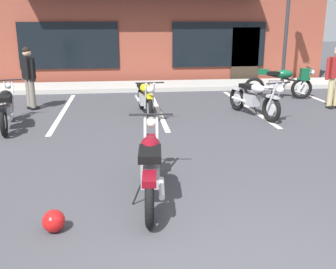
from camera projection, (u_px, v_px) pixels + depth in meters
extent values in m
plane|color=#3D3D42|center=(179.00, 157.00, 6.90)|extent=(80.00, 80.00, 0.00)
cube|color=#A8A59E|center=(148.00, 86.00, 14.15)|extent=(22.00, 1.80, 0.14)
cube|color=brown|center=(141.00, 28.00, 17.39)|extent=(14.27, 5.55, 4.12)
cube|color=black|center=(69.00, 46.00, 14.54)|extent=(3.65, 0.06, 1.70)
cube|color=black|center=(219.00, 45.00, 15.20)|extent=(3.65, 0.06, 1.70)
cube|color=#33281E|center=(245.00, 55.00, 15.43)|extent=(1.10, 0.06, 2.10)
cube|color=silver|center=(63.00, 111.00, 10.44)|extent=(0.12, 4.80, 0.01)
cube|color=silver|center=(158.00, 109.00, 10.73)|extent=(0.12, 4.80, 0.01)
cube|color=silver|center=(247.00, 107.00, 11.02)|extent=(0.12, 4.80, 0.01)
cube|color=silver|center=(332.00, 104.00, 11.31)|extent=(0.12, 4.80, 0.01)
torus|color=black|center=(150.00, 201.00, 4.49)|extent=(0.16, 0.65, 0.64)
cylinder|color=#B7B7BC|center=(150.00, 201.00, 4.49)|extent=(0.09, 0.29, 0.29)
torus|color=black|center=(151.00, 159.00, 5.87)|extent=(0.16, 0.65, 0.64)
cylinder|color=#B7B7BC|center=(151.00, 159.00, 5.87)|extent=(0.09, 0.29, 0.29)
cylinder|color=silver|center=(145.00, 136.00, 5.88)|extent=(0.07, 0.33, 0.66)
cylinder|color=silver|center=(157.00, 136.00, 5.88)|extent=(0.07, 0.33, 0.66)
cylinder|color=black|center=(151.00, 114.00, 5.87)|extent=(0.66, 0.09, 0.03)
sphere|color=silver|center=(151.00, 122.00, 5.99)|extent=(0.18, 0.18, 0.17)
cube|color=maroon|center=(151.00, 139.00, 5.83)|extent=(0.17, 0.37, 0.06)
cube|color=#9E9EA3|center=(150.00, 174.00, 5.08)|extent=(0.28, 0.42, 0.28)
cylinder|color=silver|center=(162.00, 188.00, 4.74)|extent=(0.12, 0.55, 0.07)
cylinder|color=black|center=(150.00, 151.00, 5.21)|extent=(0.15, 0.94, 0.26)
ellipsoid|color=maroon|center=(150.00, 145.00, 5.21)|extent=(0.30, 0.50, 0.22)
cube|color=black|center=(150.00, 154.00, 4.86)|extent=(0.33, 0.54, 0.10)
cube|color=maroon|center=(149.00, 179.00, 4.39)|extent=(0.19, 0.37, 0.08)
cylinder|color=black|center=(137.00, 194.00, 5.08)|extent=(0.14, 0.04, 0.29)
torus|color=black|center=(4.00, 122.00, 8.05)|extent=(0.21, 0.65, 0.64)
cylinder|color=#B7B7BC|center=(4.00, 122.00, 8.05)|extent=(0.11, 0.29, 0.29)
torus|color=black|center=(10.00, 108.00, 9.38)|extent=(0.21, 0.65, 0.64)
cylinder|color=#B7B7BC|center=(10.00, 108.00, 9.38)|extent=(0.11, 0.29, 0.29)
cylinder|color=silver|center=(5.00, 94.00, 9.35)|extent=(0.10, 0.33, 0.66)
cylinder|color=silver|center=(13.00, 94.00, 9.40)|extent=(0.10, 0.33, 0.66)
cylinder|color=black|center=(7.00, 80.00, 9.36)|extent=(0.66, 0.14, 0.03)
sphere|color=silver|center=(8.00, 85.00, 9.48)|extent=(0.20, 0.20, 0.17)
cube|color=black|center=(9.00, 95.00, 9.33)|extent=(0.20, 0.38, 0.06)
cube|color=#9E9EA3|center=(6.00, 111.00, 8.62)|extent=(0.30, 0.43, 0.28)
cylinder|color=silver|center=(12.00, 117.00, 8.32)|extent=(0.16, 0.55, 0.07)
cylinder|color=black|center=(6.00, 99.00, 8.73)|extent=(0.22, 0.94, 0.26)
ellipsoid|color=black|center=(5.00, 95.00, 8.73)|extent=(0.34, 0.52, 0.22)
cube|color=black|center=(4.00, 98.00, 8.40)|extent=(0.36, 0.56, 0.10)
cube|color=black|center=(2.00, 109.00, 7.95)|extent=(0.22, 0.38, 0.08)
torus|color=black|center=(141.00, 98.00, 10.63)|extent=(0.15, 0.65, 0.64)
cylinder|color=#B7B7BC|center=(141.00, 98.00, 10.63)|extent=(0.08, 0.29, 0.29)
torus|color=black|center=(149.00, 109.00, 9.27)|extent=(0.15, 0.65, 0.64)
cylinder|color=#B7B7BC|center=(149.00, 109.00, 9.27)|extent=(0.08, 0.29, 0.29)
cylinder|color=silver|center=(153.00, 96.00, 9.11)|extent=(0.07, 0.33, 0.66)
cylinder|color=silver|center=(146.00, 96.00, 9.07)|extent=(0.07, 0.33, 0.66)
cylinder|color=black|center=(150.00, 83.00, 8.93)|extent=(0.66, 0.08, 0.03)
sphere|color=silver|center=(150.00, 89.00, 8.89)|extent=(0.18, 0.18, 0.17)
cube|color=yellow|center=(149.00, 96.00, 9.15)|extent=(0.17, 0.37, 0.06)
cube|color=#9E9EA3|center=(144.00, 99.00, 10.01)|extent=(0.27, 0.42, 0.28)
cylinder|color=silver|center=(137.00, 98.00, 10.34)|extent=(0.11, 0.55, 0.07)
cylinder|color=black|center=(145.00, 91.00, 9.75)|extent=(0.13, 0.94, 0.26)
ellipsoid|color=yellow|center=(145.00, 88.00, 9.71)|extent=(0.30, 0.50, 0.22)
cube|color=black|center=(143.00, 86.00, 10.05)|extent=(0.32, 0.54, 0.10)
cube|color=yellow|center=(141.00, 87.00, 10.57)|extent=(0.19, 0.37, 0.08)
cylinder|color=black|center=(151.00, 108.00, 10.18)|extent=(0.14, 0.03, 0.29)
torus|color=black|center=(237.00, 99.00, 10.49)|extent=(0.28, 0.64, 0.64)
cylinder|color=#B7B7BC|center=(237.00, 99.00, 10.49)|extent=(0.14, 0.29, 0.29)
torus|color=black|center=(271.00, 109.00, 9.22)|extent=(0.28, 0.64, 0.64)
cylinder|color=#B7B7BC|center=(271.00, 109.00, 9.22)|extent=(0.14, 0.29, 0.29)
cylinder|color=silver|center=(278.00, 96.00, 9.08)|extent=(0.14, 0.32, 0.66)
cylinder|color=silver|center=(272.00, 97.00, 9.01)|extent=(0.14, 0.32, 0.66)
cylinder|color=black|center=(278.00, 83.00, 8.89)|extent=(0.64, 0.22, 0.03)
sphere|color=silver|center=(280.00, 90.00, 8.86)|extent=(0.21, 0.21, 0.17)
cube|color=silver|center=(273.00, 97.00, 9.11)|extent=(0.24, 0.39, 0.06)
cube|color=#9E9EA3|center=(251.00, 100.00, 9.91)|extent=(0.35, 0.45, 0.28)
cylinder|color=silver|center=(238.00, 99.00, 10.19)|extent=(0.23, 0.55, 0.07)
cylinder|color=black|center=(257.00, 92.00, 9.66)|extent=(0.33, 0.92, 0.26)
ellipsoid|color=silver|center=(257.00, 89.00, 9.62)|extent=(0.39, 0.53, 0.22)
cube|color=black|center=(249.00, 86.00, 9.94)|extent=(0.42, 0.58, 0.10)
cube|color=silver|center=(237.00, 88.00, 10.43)|extent=(0.26, 0.39, 0.08)
cylinder|color=black|center=(255.00, 109.00, 10.11)|extent=(0.14, 0.06, 0.29)
torus|color=black|center=(254.00, 88.00, 12.22)|extent=(0.65, 0.24, 0.64)
cylinder|color=#B7B7BC|center=(254.00, 88.00, 12.22)|extent=(0.29, 0.12, 0.29)
torus|color=black|center=(301.00, 88.00, 12.09)|extent=(0.65, 0.24, 0.64)
cylinder|color=#B7B7BC|center=(301.00, 88.00, 12.09)|extent=(0.29, 0.12, 0.29)
cylinder|color=silver|center=(305.00, 78.00, 12.08)|extent=(0.33, 0.11, 0.66)
cylinder|color=silver|center=(306.00, 79.00, 11.90)|extent=(0.33, 0.11, 0.66)
cylinder|color=black|center=(310.00, 68.00, 11.89)|extent=(0.17, 0.65, 0.03)
sphere|color=silver|center=(312.00, 72.00, 11.92)|extent=(0.20, 0.20, 0.17)
cube|color=#0F4C2D|center=(304.00, 79.00, 12.00)|extent=(0.38, 0.21, 0.06)
cube|color=#9E9EA3|center=(275.00, 85.00, 12.14)|extent=(0.44, 0.32, 0.28)
cylinder|color=silver|center=(264.00, 87.00, 12.05)|extent=(0.55, 0.19, 0.07)
cylinder|color=black|center=(282.00, 78.00, 12.06)|extent=(0.93, 0.26, 0.26)
ellipsoid|color=#0F4C2D|center=(284.00, 74.00, 12.02)|extent=(0.57, 0.41, 0.26)
cube|color=#0F4C2D|center=(304.00, 74.00, 11.96)|extent=(0.29, 0.33, 0.36)
cube|color=black|center=(273.00, 73.00, 12.04)|extent=(0.44, 0.32, 0.10)
cube|color=#0F4C2D|center=(263.00, 72.00, 12.06)|extent=(0.36, 0.26, 0.16)
cylinder|color=black|center=(271.00, 93.00, 12.39)|extent=(0.05, 0.14, 0.29)
cube|color=black|center=(32.00, 107.00, 10.78)|extent=(0.25, 0.22, 0.08)
cube|color=black|center=(35.00, 108.00, 10.64)|extent=(0.25, 0.22, 0.08)
cylinder|color=slate|center=(29.00, 92.00, 10.64)|extent=(0.21, 0.21, 0.80)
cylinder|color=slate|center=(32.00, 93.00, 10.50)|extent=(0.21, 0.21, 0.80)
cube|color=black|center=(28.00, 68.00, 10.38)|extent=(0.41, 0.44, 0.56)
cylinder|color=black|center=(24.00, 69.00, 10.57)|extent=(0.14, 0.14, 0.58)
cylinder|color=black|center=(33.00, 70.00, 10.22)|extent=(0.14, 0.14, 0.58)
sphere|color=tan|center=(27.00, 53.00, 10.27)|extent=(0.31, 0.31, 0.22)
sphere|color=black|center=(26.00, 51.00, 10.25)|extent=(0.29, 0.29, 0.21)
cube|color=black|center=(336.00, 107.00, 10.81)|extent=(0.11, 0.24, 0.08)
cube|color=black|center=(330.00, 107.00, 10.79)|extent=(0.11, 0.24, 0.08)
cylinder|color=tan|center=(330.00, 92.00, 10.71)|extent=(0.15, 0.15, 0.80)
cylinder|color=maroon|center=(328.00, 69.00, 10.51)|extent=(0.10, 0.10, 0.58)
sphere|color=#B71414|center=(54.00, 221.00, 4.42)|extent=(0.26, 0.26, 0.26)
cube|color=black|center=(55.00, 217.00, 4.52)|extent=(0.18, 0.03, 0.09)
cylinder|color=#2D2D33|center=(288.00, 11.00, 12.92)|extent=(0.12, 0.12, 5.26)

